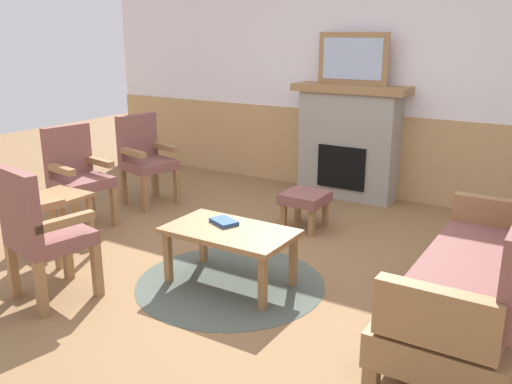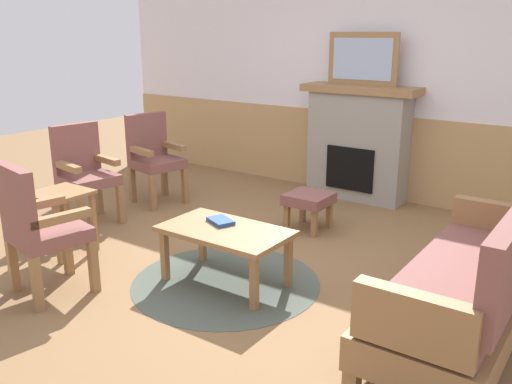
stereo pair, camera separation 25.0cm
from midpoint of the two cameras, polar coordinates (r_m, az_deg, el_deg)
The scene contains 13 objects.
ground_plane at distance 4.50m, azimuth -0.98°, elevation -7.79°, with size 14.00×14.00×0.00m, color olive.
wall_back at distance 6.40m, azimuth 13.03°, elevation 11.26°, with size 7.20×0.14×2.70m.
fireplace at distance 6.27m, azimuth 11.77°, elevation 5.14°, with size 1.30×0.44×1.28m.
framed_picture at distance 6.16m, azimuth 12.27°, elevation 13.44°, with size 0.80×0.04×0.56m.
couch at distance 3.57m, azimuth 23.38°, elevation -8.94°, with size 0.70×1.80×0.98m.
coffee_table at distance 4.07m, azimuth -1.47°, elevation -4.59°, with size 0.96×0.56×0.44m.
round_rug at distance 4.22m, azimuth -1.44°, elevation -9.44°, with size 1.44×1.44×0.01m, color #4C564C.
book_on_table at distance 4.17m, azimuth -2.01°, elevation -3.07°, with size 0.21×0.14×0.03m, color navy.
footstool at distance 5.25m, azimuth 6.90°, elevation -0.97°, with size 0.40×0.40×0.36m.
armchair_near_fireplace at distance 6.11m, azimuth -9.52°, elevation 3.89°, with size 0.58×0.58×0.98m.
armchair_by_window_left at distance 5.58m, azimuth -16.34°, elevation 2.24°, with size 0.55×0.55×0.98m.
armchair_front_left at distance 4.09m, azimuth -20.21°, elevation -3.23°, with size 0.56×0.56×0.98m.
side_table at distance 4.87m, azimuth -18.35°, elevation -1.27°, with size 0.44×0.44×0.55m.
Camera 2 is at (2.52, -3.24, 1.85)m, focal length 38.23 mm.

